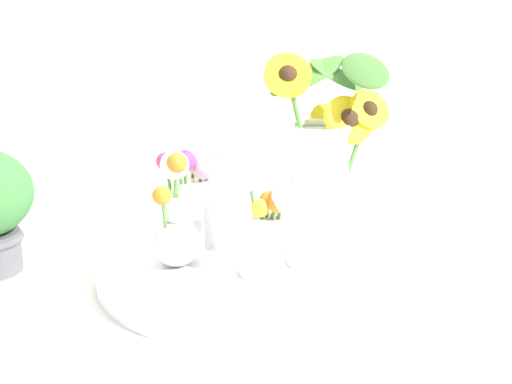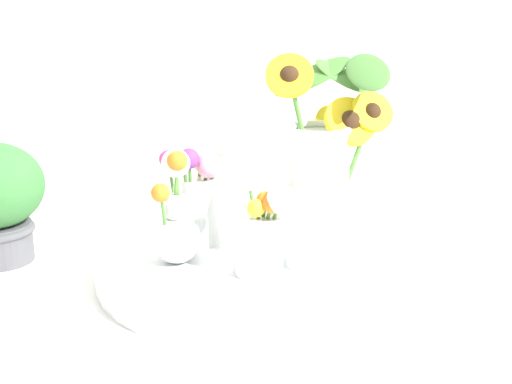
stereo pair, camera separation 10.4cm
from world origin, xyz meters
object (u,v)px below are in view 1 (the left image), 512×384
(mason_jar_sunflowers, at_px, (320,174))
(vase_bulb_right, at_px, (175,221))
(vase_small_center, at_px, (265,233))
(serving_tray, at_px, (256,270))
(vase_small_back, at_px, (196,198))

(mason_jar_sunflowers, relative_size, vase_bulb_right, 1.83)
(vase_small_center, height_order, vase_bulb_right, vase_bulb_right)
(mason_jar_sunflowers, bearing_deg, serving_tray, 174.83)
(vase_bulb_right, bearing_deg, mason_jar_sunflowers, -6.44)
(serving_tray, height_order, vase_small_center, vase_small_center)
(vase_bulb_right, height_order, vase_small_back, vase_bulb_right)
(mason_jar_sunflowers, relative_size, vase_small_back, 1.93)
(vase_small_center, bearing_deg, mason_jar_sunflowers, 21.91)
(vase_small_center, bearing_deg, vase_small_back, 120.33)
(mason_jar_sunflowers, height_order, vase_bulb_right, mason_jar_sunflowers)
(serving_tray, bearing_deg, mason_jar_sunflowers, -5.17)
(serving_tray, xyz_separation_m, vase_small_back, (-0.08, 0.09, 0.09))
(mason_jar_sunflowers, distance_m, vase_small_center, 0.12)
(vase_small_center, xyz_separation_m, vase_bulb_right, (-0.12, 0.06, 0.01))
(mason_jar_sunflowers, height_order, vase_small_center, mason_jar_sunflowers)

